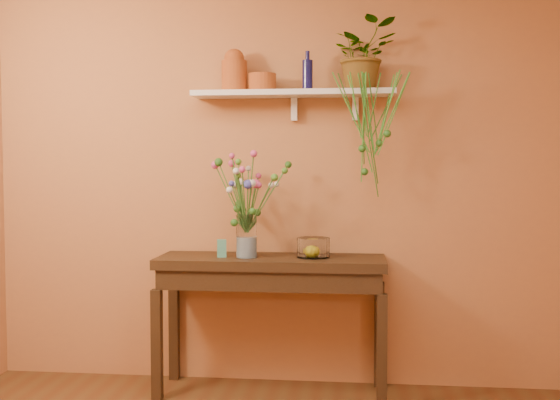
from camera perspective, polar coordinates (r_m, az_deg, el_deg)
The scene contains 13 objects.
room at distance 2.42m, azimuth -3.92°, elevation 0.45°, with size 4.04×4.04×2.70m.
sideboard at distance 4.22m, azimuth -0.76°, elevation -6.66°, with size 1.44×0.46×0.88m.
wall_shelf at distance 4.30m, azimuth 1.28°, elevation 9.12°, with size 1.30×0.24×0.19m.
terracotta_jug at distance 4.35m, azimuth -3.98°, elevation 11.07°, with size 0.19×0.19×0.27m.
terracotta_pot at distance 4.30m, azimuth -1.54°, elevation 10.14°, with size 0.18×0.18×0.11m, color #A04A21.
blue_bottle at distance 4.27m, azimuth 2.40°, elevation 10.81°, with size 0.08×0.08×0.25m.
spider_plant at distance 4.32m, azimuth 7.20°, elevation 12.32°, with size 0.40×0.35×0.44m, color #2C6220.
plant_fronds at distance 4.12m, azimuth 7.96°, elevation 6.05°, with size 0.47×0.27×0.76m.
glass_vase at distance 4.17m, azimuth -2.90°, elevation -3.41°, with size 0.13×0.13×0.27m.
bouquet at distance 4.15m, azimuth -2.95°, elevation 1.19°, with size 0.52×0.45×0.52m.
glass_bowl at distance 4.18m, azimuth 2.90°, elevation -4.20°, with size 0.21×0.21×0.12m.
lemon at distance 4.17m, azimuth 2.81°, elevation -4.41°, with size 0.08×0.08×0.08m, color yellow.
carton at distance 4.20m, azimuth -5.07°, elevation -4.19°, with size 0.06×0.04×0.11m, color teal.
Camera 1 is at (0.42, -2.38, 1.46)m, focal length 42.29 mm.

